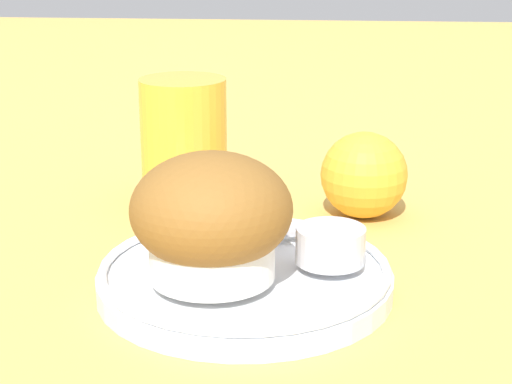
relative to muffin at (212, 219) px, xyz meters
The scene contains 8 objects.
ground_plane 0.08m from the muffin, 59.41° to the left, with size 3.00×3.00×0.00m, color tan.
plate 0.06m from the muffin, 51.78° to the left, with size 0.20×0.20×0.02m.
muffin is the anchor object (origin of this frame).
cream_ramekin 0.08m from the muffin, 22.44° to the left, with size 0.05×0.05×0.02m.
berry_pair 0.08m from the muffin, 76.98° to the left, with size 0.03×0.01×0.01m.
butter_knife 0.09m from the muffin, 81.02° to the left, with size 0.15×0.03×0.00m.
orange_fruit 0.21m from the muffin, 60.50° to the left, with size 0.07×0.07×0.07m.
juice_glass 0.20m from the muffin, 104.24° to the left, with size 0.07×0.07×0.11m.
Camera 1 is at (0.04, -0.55, 0.24)m, focal length 60.00 mm.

